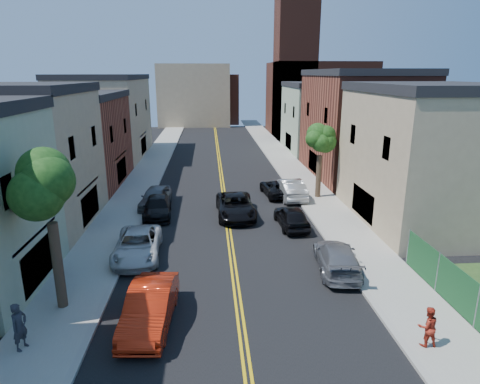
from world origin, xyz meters
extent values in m
cube|color=gray|center=(-7.90, 40.00, 0.07)|extent=(3.20, 100.00, 0.15)
cube|color=gray|center=(7.90, 40.00, 0.07)|extent=(3.20, 100.00, 0.15)
cube|color=gray|center=(-6.15, 40.00, 0.07)|extent=(0.30, 100.00, 0.15)
cube|color=gray|center=(6.15, 40.00, 0.07)|extent=(0.30, 100.00, 0.15)
cube|color=#998466|center=(-14.00, 25.00, 4.50)|extent=(9.00, 10.00, 9.00)
cube|color=brown|center=(-14.00, 36.00, 4.00)|extent=(9.00, 12.00, 8.00)
cube|color=#998466|center=(-14.00, 50.00, 4.75)|extent=(9.00, 16.00, 9.50)
cube|color=#998466|center=(14.00, 24.00, 4.50)|extent=(9.00, 12.00, 9.00)
cube|color=brown|center=(14.00, 38.00, 5.00)|extent=(9.00, 14.00, 10.00)
cube|color=gray|center=(14.00, 52.00, 4.25)|extent=(9.00, 12.00, 8.50)
cube|color=#4C2319|center=(17.50, 68.00, 6.00)|extent=(16.00, 14.00, 12.00)
cube|color=#4C2319|center=(12.50, 64.00, 11.00)|extent=(6.00, 6.00, 22.00)
cube|color=#998466|center=(-4.00, 82.00, 6.00)|extent=(14.00, 8.00, 12.00)
cube|color=brown|center=(0.00, 86.00, 5.00)|extent=(10.00, 8.00, 10.00)
cylinder|color=#37281B|center=(-7.90, 14.00, 2.13)|extent=(0.44, 0.44, 3.96)
sphere|color=#11340E|center=(-7.90, 14.00, 6.45)|extent=(5.20, 5.20, 5.20)
sphere|color=#11340E|center=(-7.38, 13.61, 7.49)|extent=(3.90, 3.90, 3.90)
sphere|color=#11340E|center=(-8.42, 14.52, 5.93)|extent=(3.64, 3.64, 3.64)
cylinder|color=#37281B|center=(7.90, 30.00, 1.91)|extent=(0.44, 0.44, 3.52)
sphere|color=#11340E|center=(7.90, 30.00, 5.65)|extent=(4.40, 4.40, 4.40)
sphere|color=#11340E|center=(8.34, 29.67, 6.53)|extent=(3.30, 3.30, 3.30)
sphere|color=#11340E|center=(7.46, 30.44, 5.21)|extent=(3.08, 3.08, 3.08)
imported|color=red|center=(-3.80, 12.47, 0.83)|extent=(2.10, 5.15, 1.66)
imported|color=beige|center=(-5.40, 19.26, 0.75)|extent=(2.73, 5.52, 1.51)
imported|color=#5B5E63|center=(-5.50, 28.58, 0.81)|extent=(2.52, 4.99, 1.63)
imported|color=black|center=(-5.11, 26.38, 0.71)|extent=(2.34, 5.02, 1.42)
imported|color=#5A5C62|center=(5.50, 16.77, 0.74)|extent=(2.71, 5.35, 1.49)
imported|color=black|center=(4.34, 23.39, 0.76)|extent=(2.02, 4.53, 1.51)
imported|color=#94989B|center=(5.50, 30.18, 0.86)|extent=(2.24, 5.36, 1.72)
imported|color=black|center=(4.58, 31.06, 0.68)|extent=(2.76, 5.09, 1.36)
imported|color=black|center=(0.66, 25.94, 0.80)|extent=(2.82, 5.85, 1.61)
imported|color=#27282F|center=(-8.42, 11.03, 1.09)|extent=(0.65, 0.80, 1.88)
imported|color=#A32819|center=(6.94, 10.07, 0.96)|extent=(0.79, 0.62, 1.62)
camera|label=1|loc=(-1.19, -3.01, 10.21)|focal=30.94mm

